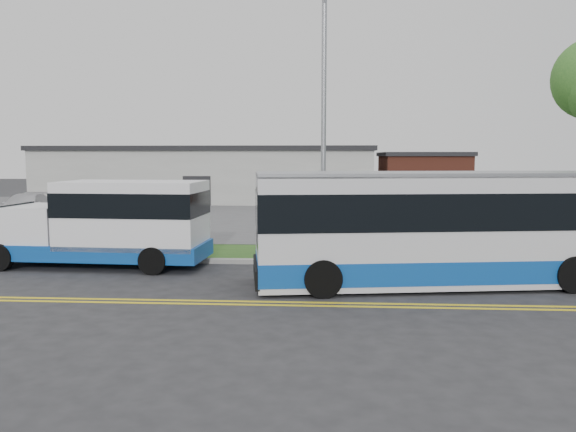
# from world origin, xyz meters

# --- Properties ---
(ground) EXTENTS (140.00, 140.00, 0.00)m
(ground) POSITION_xyz_m (0.00, 0.00, 0.00)
(ground) COLOR #28282B
(ground) RESTS_ON ground
(lane_line_north) EXTENTS (70.00, 0.12, 0.01)m
(lane_line_north) POSITION_xyz_m (0.00, -3.85, 0.01)
(lane_line_north) COLOR yellow
(lane_line_north) RESTS_ON ground
(lane_line_south) EXTENTS (70.00, 0.12, 0.01)m
(lane_line_south) POSITION_xyz_m (0.00, -4.15, 0.01)
(lane_line_south) COLOR yellow
(lane_line_south) RESTS_ON ground
(curb) EXTENTS (80.00, 0.30, 0.15)m
(curb) POSITION_xyz_m (0.00, 1.10, 0.07)
(curb) COLOR #9E9B93
(curb) RESTS_ON ground
(verge) EXTENTS (80.00, 3.30, 0.10)m
(verge) POSITION_xyz_m (0.00, 2.90, 0.05)
(verge) COLOR #224717
(verge) RESTS_ON ground
(parking_lot) EXTENTS (80.00, 25.00, 0.10)m
(parking_lot) POSITION_xyz_m (0.00, 17.00, 0.05)
(parking_lot) COLOR #4C4C4F
(parking_lot) RESTS_ON ground
(commercial_building) EXTENTS (25.40, 10.40, 4.35)m
(commercial_building) POSITION_xyz_m (-6.00, 27.00, 2.18)
(commercial_building) COLOR #9E9E99
(commercial_building) RESTS_ON ground
(brick_wing) EXTENTS (6.30, 7.30, 3.90)m
(brick_wing) POSITION_xyz_m (10.50, 26.00, 1.96)
(brick_wing) COLOR brown
(brick_wing) RESTS_ON ground
(streetlight_near) EXTENTS (0.35, 1.53, 9.50)m
(streetlight_near) POSITION_xyz_m (3.00, 2.73, 5.23)
(streetlight_near) COLOR gray
(streetlight_near) RESTS_ON verge
(shuttle_bus) EXTENTS (7.41, 2.77, 2.79)m
(shuttle_bus) POSITION_xyz_m (-3.84, 0.34, 1.49)
(shuttle_bus) COLOR #0E459B
(shuttle_bus) RESTS_ON ground
(transit_bus) EXTENTS (11.63, 4.19, 3.16)m
(transit_bus) POSITION_xyz_m (6.79, -1.56, 1.60)
(transit_bus) COLOR silver
(transit_bus) RESTS_ON ground
(pedestrian) EXTENTS (0.70, 0.62, 1.62)m
(pedestrian) POSITION_xyz_m (-9.10, 4.00, 0.91)
(pedestrian) COLOR black
(pedestrian) RESTS_ON verge
(parked_car_a) EXTENTS (2.43, 4.19, 1.31)m
(parked_car_a) POSITION_xyz_m (-5.76, 10.85, 0.75)
(parked_car_a) COLOR silver
(parked_car_a) RESTS_ON parking_lot
(parked_car_b) EXTENTS (2.76, 5.22, 1.44)m
(parked_car_b) POSITION_xyz_m (-13.34, 12.34, 0.82)
(parked_car_b) COLOR silver
(parked_car_b) RESTS_ON parking_lot
(grocery_bag_left) EXTENTS (0.32, 0.32, 0.32)m
(grocery_bag_left) POSITION_xyz_m (-9.40, 3.75, 0.26)
(grocery_bag_left) COLOR white
(grocery_bag_left) RESTS_ON verge
(grocery_bag_right) EXTENTS (0.32, 0.32, 0.32)m
(grocery_bag_right) POSITION_xyz_m (-8.80, 4.25, 0.26)
(grocery_bag_right) COLOR white
(grocery_bag_right) RESTS_ON verge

